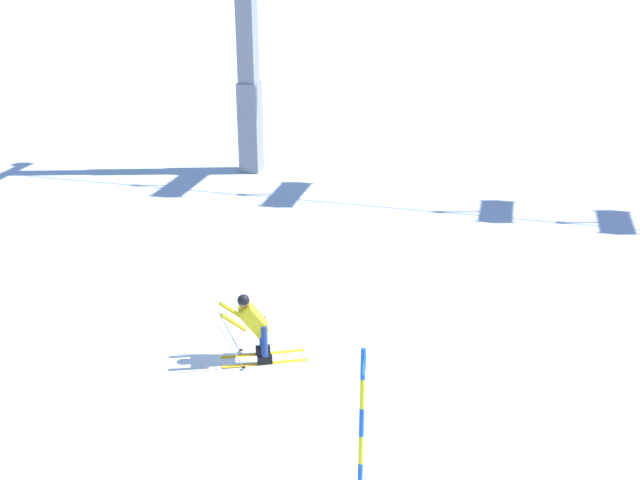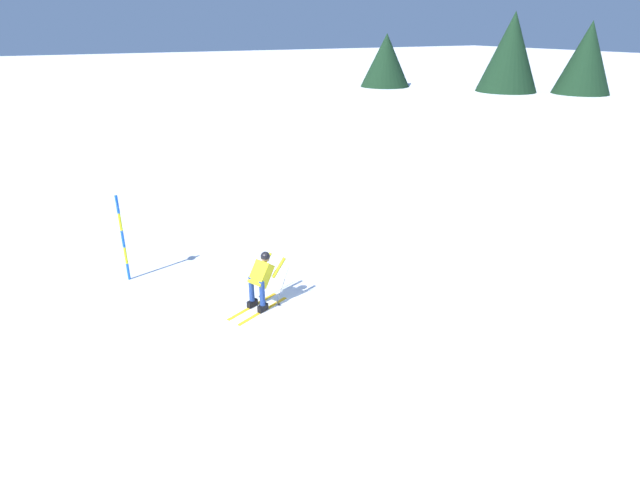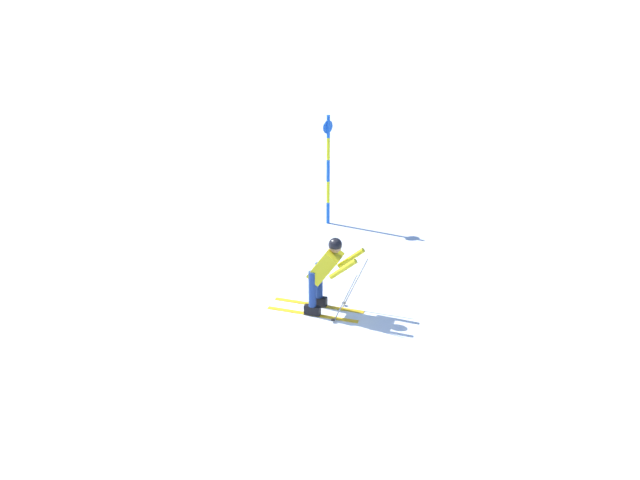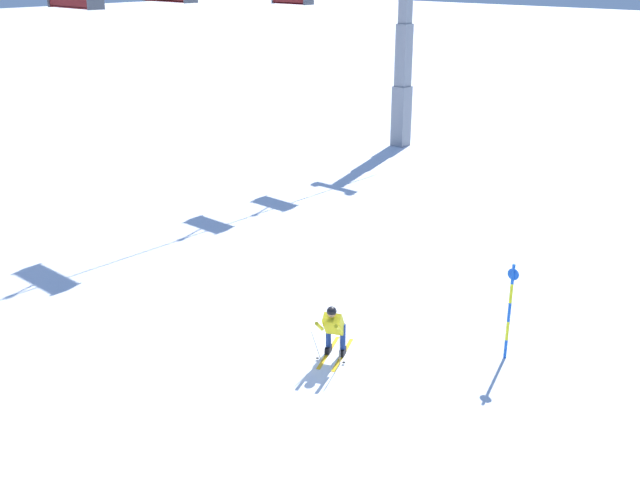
# 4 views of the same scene
# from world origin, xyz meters

# --- Properties ---
(ground_plane) EXTENTS (260.00, 260.00, 0.00)m
(ground_plane) POSITION_xyz_m (0.00, 0.00, 0.00)
(ground_plane) COLOR white
(skier_carving_main) EXTENTS (1.73, 1.19, 1.54)m
(skier_carving_main) POSITION_xyz_m (-0.30, -0.71, 0.80)
(skier_carving_main) COLOR yellow
(skier_carving_main) RESTS_ON ground_plane
(trail_marker_pole) EXTENTS (0.07, 0.28, 2.39)m
(trail_marker_pole) POSITION_xyz_m (2.39, -3.74, 1.28)
(trail_marker_pole) COLOR blue
(trail_marker_pole) RESTS_ON ground_plane
(tree_line_ridge) EXTENTS (23.78, 31.28, 7.73)m
(tree_line_ridge) POSITION_xyz_m (-40.61, -27.93, 3.49)
(tree_line_ridge) COLOR black
(tree_line_ridge) RESTS_ON ground_plane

